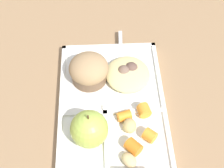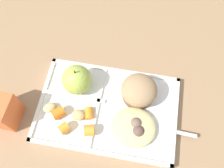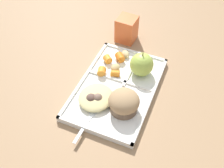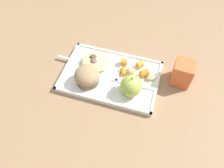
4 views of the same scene
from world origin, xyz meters
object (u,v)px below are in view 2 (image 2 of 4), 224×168
at_px(bran_muffin, 139,91).
at_px(lunch_tray, 107,109).
at_px(milk_carton, 1,111).
at_px(green_apple, 77,80).
at_px(plastic_fork, 162,129).

bearing_deg(bran_muffin, lunch_tray, -145.78).
bearing_deg(bran_muffin, milk_carton, -160.86).
bearing_deg(milk_carton, lunch_tray, 17.00).
xyz_separation_m(lunch_tray, green_apple, (-0.09, 0.05, 0.05)).
distance_m(lunch_tray, bran_muffin, 0.10).
height_order(lunch_tray, plastic_fork, lunch_tray).
xyz_separation_m(lunch_tray, bran_muffin, (0.07, 0.05, 0.04)).
relative_size(bran_muffin, milk_carton, 0.95).
relative_size(bran_muffin, plastic_fork, 0.60).
relative_size(lunch_tray, milk_carton, 3.73).
distance_m(bran_muffin, plastic_fork, 0.11).
xyz_separation_m(bran_muffin, plastic_fork, (0.07, -0.08, -0.03)).
height_order(lunch_tray, milk_carton, milk_carton).
bearing_deg(green_apple, plastic_fork, -18.64).
height_order(green_apple, bran_muffin, green_apple).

